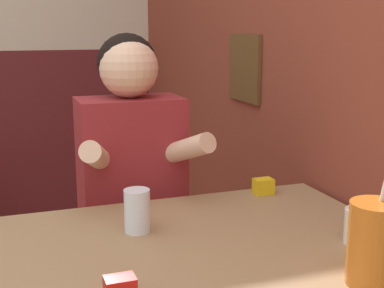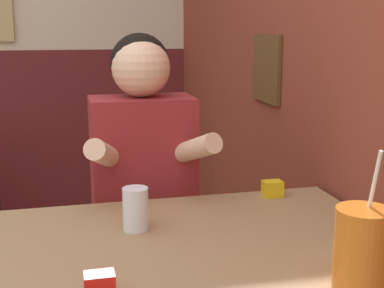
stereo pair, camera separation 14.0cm
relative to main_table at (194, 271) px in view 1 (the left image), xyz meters
The scene contains 7 objects.
brick_wall_right 1.42m from the main_table, 61.82° to the left, with size 0.08×4.70×2.70m.
main_table is the anchor object (origin of this frame).
person_seated 0.55m from the main_table, 92.26° to the left, with size 0.42×0.40×1.23m.
cocktail_pitcher 0.44m from the main_table, 47.11° to the right, with size 0.11×0.11×0.29m.
glass_near_pitcher 0.21m from the main_table, 126.25° to the left, with size 0.07×0.07×0.11m.
glass_center 0.42m from the main_table, 16.85° to the right, with size 0.08×0.08×0.09m.
condiment_mustard 0.48m from the main_table, 42.21° to the left, with size 0.06×0.04×0.05m.
Camera 1 is at (0.28, -0.88, 1.25)m, focal length 50.00 mm.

